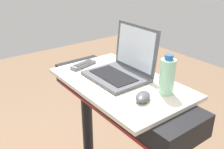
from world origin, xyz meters
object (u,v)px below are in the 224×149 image
Objects in this scene: water_bottle at (167,76)px; tv_remote at (83,65)px; laptop at (122,67)px; computer_mouse at (143,97)px.

water_bottle is 1.11× the size of tv_remote.
laptop is 3.01× the size of computer_mouse.
computer_mouse is 0.60× the size of tv_remote.
computer_mouse is 0.48m from tv_remote.
tv_remote is (-0.23, -0.09, -0.04)m from laptop.
laptop is 0.27m from computer_mouse.
water_bottle is at bearing 14.99° from tv_remote.
laptop is at bearing -171.33° from water_bottle.
tv_remote is (-0.50, -0.13, -0.07)m from water_bottle.
computer_mouse is at bearing -15.86° from laptop.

